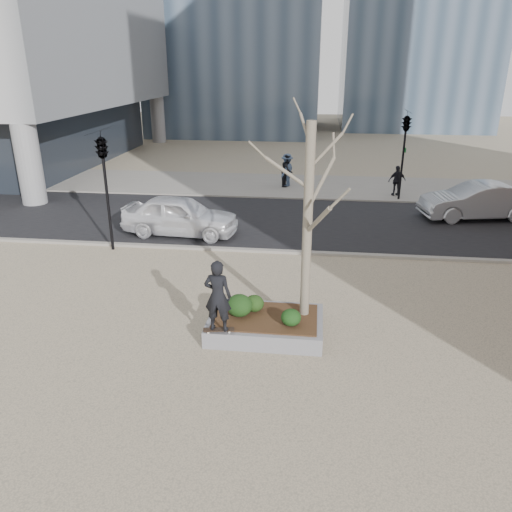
# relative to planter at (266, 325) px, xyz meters

# --- Properties ---
(ground) EXTENTS (120.00, 120.00, 0.00)m
(ground) POSITION_rel_planter_xyz_m (-1.00, 0.00, -0.23)
(ground) COLOR tan
(ground) RESTS_ON ground
(street) EXTENTS (60.00, 8.00, 0.02)m
(street) POSITION_rel_planter_xyz_m (-1.00, 10.00, -0.21)
(street) COLOR black
(street) RESTS_ON ground
(far_sidewalk) EXTENTS (60.00, 6.00, 0.02)m
(far_sidewalk) POSITION_rel_planter_xyz_m (-1.00, 17.00, -0.21)
(far_sidewalk) COLOR gray
(far_sidewalk) RESTS_ON ground
(planter) EXTENTS (3.00, 2.00, 0.45)m
(planter) POSITION_rel_planter_xyz_m (0.00, 0.00, 0.00)
(planter) COLOR gray
(planter) RESTS_ON ground
(planter_mulch) EXTENTS (2.70, 1.70, 0.04)m
(planter_mulch) POSITION_rel_planter_xyz_m (0.00, 0.00, 0.25)
(planter_mulch) COLOR #382314
(planter_mulch) RESTS_ON planter
(sycamore_tree) EXTENTS (2.80, 2.80, 6.60)m
(sycamore_tree) POSITION_rel_planter_xyz_m (1.00, 0.30, 3.56)
(sycamore_tree) COLOR gray
(sycamore_tree) RESTS_ON planter_mulch
(shrub_left) EXTENTS (0.69, 0.69, 0.59)m
(shrub_left) POSITION_rel_planter_xyz_m (-0.69, -0.03, 0.56)
(shrub_left) COLOR #113812
(shrub_left) RESTS_ON planter_mulch
(shrub_middle) EXTENTS (0.52, 0.52, 0.44)m
(shrub_middle) POSITION_rel_planter_xyz_m (-0.34, 0.28, 0.49)
(shrub_middle) COLOR #163210
(shrub_middle) RESTS_ON planter_mulch
(shrub_right) EXTENTS (0.51, 0.51, 0.44)m
(shrub_right) POSITION_rel_planter_xyz_m (0.69, -0.38, 0.48)
(shrub_right) COLOR #173611
(shrub_right) RESTS_ON planter_mulch
(skateboard) EXTENTS (0.80, 0.34, 0.08)m
(skateboard) POSITION_rel_planter_xyz_m (-1.08, -0.88, 0.26)
(skateboard) COLOR black
(skateboard) RESTS_ON planter
(skateboarder) EXTENTS (0.70, 0.49, 1.84)m
(skateboarder) POSITION_rel_planter_xyz_m (-1.08, -0.88, 1.22)
(skateboarder) COLOR black
(skateboarder) RESTS_ON skateboard
(police_car) EXTENTS (4.91, 2.32, 1.63)m
(police_car) POSITION_rel_planter_xyz_m (-4.35, 7.64, 0.61)
(police_car) COLOR white
(police_car) RESTS_ON street
(car_silver) EXTENTS (5.21, 2.62, 1.64)m
(car_silver) POSITION_rel_planter_xyz_m (8.47, 11.47, 0.62)
(car_silver) COLOR #ADB0B6
(car_silver) RESTS_ON street
(pedestrian_a) EXTENTS (0.87, 1.02, 1.83)m
(pedestrian_a) POSITION_rel_planter_xyz_m (-0.50, 16.75, 0.71)
(pedestrian_a) COLOR black
(pedestrian_a) RESTS_ON far_sidewalk
(pedestrian_b) EXTENTS (1.08, 1.37, 1.86)m
(pedestrian_b) POSITION_rel_planter_xyz_m (-0.53, 16.81, 0.73)
(pedestrian_b) COLOR #3F5373
(pedestrian_b) RESTS_ON far_sidewalk
(pedestrian_c) EXTENTS (1.01, 0.60, 1.61)m
(pedestrian_c) POSITION_rel_planter_xyz_m (5.45, 15.34, 0.60)
(pedestrian_c) COLOR black
(pedestrian_c) RESTS_ON far_sidewalk
(traffic_light_near) EXTENTS (0.60, 2.48, 4.50)m
(traffic_light_near) POSITION_rel_planter_xyz_m (-6.50, 5.60, 2.02)
(traffic_light_near) COLOR black
(traffic_light_near) RESTS_ON ground
(traffic_light_far) EXTENTS (0.60, 2.48, 4.50)m
(traffic_light_far) POSITION_rel_planter_xyz_m (5.50, 14.60, 2.02)
(traffic_light_far) COLOR black
(traffic_light_far) RESTS_ON ground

